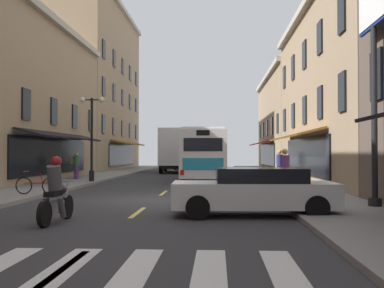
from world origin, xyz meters
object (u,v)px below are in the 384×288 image
object	(u,v)px
pedestrian_near	(76,165)
pedestrian_mid	(279,163)
transit_bus	(206,154)
bicycle_mid	(37,185)
billboard_sign	(374,33)
pedestrian_far	(280,165)
pedestrian_rear	(285,171)
sedan_near	(185,163)
motorcycle_rider	(56,194)
box_truck	(176,151)
street_lamp_twin	(92,134)
sedan_mid	(255,191)

from	to	relation	value
pedestrian_near	pedestrian_mid	size ratio (longest dim) A/B	0.94
transit_bus	bicycle_mid	distance (m)	13.86
pedestrian_near	billboard_sign	bearing A→B (deg)	47.95
pedestrian_far	transit_bus	bearing A→B (deg)	-103.42
transit_bus	pedestrian_rear	xyz separation A→B (m)	(3.38, -11.69, -0.61)
sedan_near	motorcycle_rider	world-z (taller)	motorcycle_rider
pedestrian_far	motorcycle_rider	bearing A→B (deg)	3.44
pedestrian_near	pedestrian_rear	bearing A→B (deg)	53.04
box_truck	pedestrian_near	world-z (taller)	box_truck
street_lamp_twin	box_truck	bearing A→B (deg)	76.71
pedestrian_near	pedestrian_far	bearing A→B (deg)	84.85
sedan_mid	motorcycle_rider	size ratio (longest dim) A/B	2.19
sedan_mid	pedestrian_mid	world-z (taller)	pedestrian_mid
billboard_sign	box_truck	world-z (taller)	billboard_sign
box_truck	motorcycle_rider	distance (m)	28.85
box_truck	sedan_near	world-z (taller)	box_truck
pedestrian_near	transit_bus	bearing A→B (deg)	109.75
motorcycle_rider	pedestrian_mid	distance (m)	21.94
transit_bus	pedestrian_rear	world-z (taller)	transit_bus
pedestrian_near	bicycle_mid	bearing A→B (deg)	12.07
sedan_mid	pedestrian_rear	bearing A→B (deg)	73.24
transit_bus	sedan_mid	distance (m)	17.07
billboard_sign	pedestrian_far	bearing A→B (deg)	96.31
sedan_near	bicycle_mid	world-z (taller)	sedan_near
motorcycle_rider	pedestrian_mid	world-z (taller)	pedestrian_mid
motorcycle_rider	bicycle_mid	bearing A→B (deg)	115.36
transit_bus	pedestrian_near	xyz separation A→B (m)	(-7.77, -2.33, -0.66)
pedestrian_mid	sedan_near	bearing A→B (deg)	114.75
billboard_sign	bicycle_mid	size ratio (longest dim) A/B	4.07
sedan_near	pedestrian_rear	size ratio (longest dim) A/B	2.64
sedan_mid	bicycle_mid	size ratio (longest dim) A/B	2.64
box_truck	pedestrian_rear	distance (m)	22.84
box_truck	street_lamp_twin	bearing A→B (deg)	-103.29
sedan_mid	motorcycle_rider	distance (m)	5.29
sedan_mid	pedestrian_mid	bearing A→B (deg)	80.37
sedan_near	pedestrian_far	world-z (taller)	pedestrian_far
billboard_sign	pedestrian_mid	distance (m)	17.96
bicycle_mid	pedestrian_far	world-z (taller)	pedestrian_far
sedan_near	motorcycle_rider	xyz separation A→B (m)	(-0.57, -37.32, 0.03)
pedestrian_mid	pedestrian_far	world-z (taller)	pedestrian_far
box_truck	sedan_near	bearing A→B (deg)	88.66
billboard_sign	box_truck	size ratio (longest dim) A/B	0.99
sedan_near	street_lamp_twin	size ratio (longest dim) A/B	0.98
sedan_near	pedestrian_near	bearing A→B (deg)	-103.59
transit_bus	pedestrian_far	bearing A→B (deg)	-44.02
pedestrian_rear	street_lamp_twin	world-z (taller)	street_lamp_twin
motorcycle_rider	street_lamp_twin	world-z (taller)	street_lamp_twin
sedan_near	motorcycle_rider	bearing A→B (deg)	-90.87
pedestrian_near	street_lamp_twin	distance (m)	3.00
billboard_sign	transit_bus	world-z (taller)	billboard_sign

